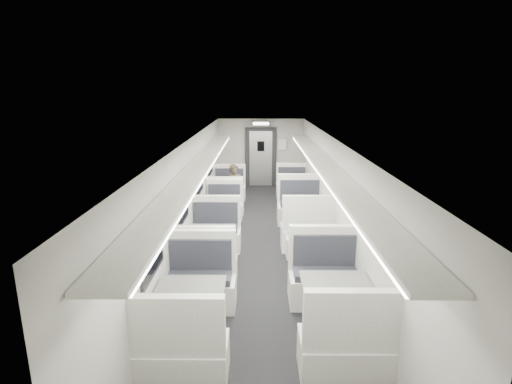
{
  "coord_description": "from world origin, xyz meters",
  "views": [
    {
      "loc": [
        -0.08,
        -8.12,
        3.38
      ],
      "look_at": [
        -0.13,
        0.77,
        1.1
      ],
      "focal_mm": 28.0,
      "sensor_mm": 36.0,
      "label": 1
    }
  ],
  "objects_px": {
    "exit_sign": "(261,123)",
    "booth_left_a": "(228,194)",
    "booth_left_d": "(192,311)",
    "vestibule_door": "(261,158)",
    "booth_right_d": "(335,306)",
    "passenger": "(235,189)",
    "booth_right_a": "(294,191)",
    "booth_left_c": "(212,246)",
    "booth_right_b": "(304,218)",
    "booth_left_b": "(222,214)",
    "booth_right_c": "(315,253)"
  },
  "relations": [
    {
      "from": "passenger",
      "to": "exit_sign",
      "type": "relative_size",
      "value": 2.27
    },
    {
      "from": "booth_left_a",
      "to": "booth_right_a",
      "type": "xyz_separation_m",
      "value": [
        2.0,
        0.33,
        -0.01
      ]
    },
    {
      "from": "booth_right_d",
      "to": "vestibule_door",
      "type": "distance_m",
      "value": 9.08
    },
    {
      "from": "booth_right_b",
      "to": "booth_right_c",
      "type": "xyz_separation_m",
      "value": [
        0.0,
        -1.97,
        -0.06
      ]
    },
    {
      "from": "booth_left_c",
      "to": "vestibule_door",
      "type": "relative_size",
      "value": 1.03
    },
    {
      "from": "booth_right_b",
      "to": "booth_left_b",
      "type": "bearing_deg",
      "value": 165.6
    },
    {
      "from": "booth_left_b",
      "to": "booth_right_d",
      "type": "distance_m",
      "value": 4.94
    },
    {
      "from": "booth_left_a",
      "to": "booth_right_c",
      "type": "bearing_deg",
      "value": -65.74
    },
    {
      "from": "booth_left_d",
      "to": "booth_right_d",
      "type": "height_order",
      "value": "booth_right_d"
    },
    {
      "from": "booth_left_d",
      "to": "exit_sign",
      "type": "height_order",
      "value": "exit_sign"
    },
    {
      "from": "booth_left_a",
      "to": "exit_sign",
      "type": "relative_size",
      "value": 3.28
    },
    {
      "from": "booth_right_b",
      "to": "vestibule_door",
      "type": "bearing_deg",
      "value": 101.31
    },
    {
      "from": "booth_left_c",
      "to": "booth_right_b",
      "type": "height_order",
      "value": "booth_right_b"
    },
    {
      "from": "booth_left_d",
      "to": "vestibule_door",
      "type": "relative_size",
      "value": 1.08
    },
    {
      "from": "booth_right_a",
      "to": "booth_right_d",
      "type": "distance_m",
      "value": 6.8
    },
    {
      "from": "booth_left_a",
      "to": "booth_right_b",
      "type": "height_order",
      "value": "booth_right_b"
    },
    {
      "from": "booth_right_c",
      "to": "exit_sign",
      "type": "distance_m",
      "value": 6.84
    },
    {
      "from": "booth_left_d",
      "to": "booth_right_a",
      "type": "distance_m",
      "value": 7.19
    },
    {
      "from": "booth_right_d",
      "to": "passenger",
      "type": "bearing_deg",
      "value": 107.0
    },
    {
      "from": "booth_right_d",
      "to": "exit_sign",
      "type": "xyz_separation_m",
      "value": [
        -1.0,
        8.51,
        1.86
      ]
    },
    {
      "from": "booth_left_a",
      "to": "booth_left_b",
      "type": "height_order",
      "value": "booth_left_a"
    },
    {
      "from": "booth_right_a",
      "to": "exit_sign",
      "type": "bearing_deg",
      "value": 120.25
    },
    {
      "from": "booth_left_c",
      "to": "passenger",
      "type": "height_order",
      "value": "passenger"
    },
    {
      "from": "booth_left_b",
      "to": "booth_right_b",
      "type": "xyz_separation_m",
      "value": [
        2.0,
        -0.51,
        0.07
      ]
    },
    {
      "from": "booth_left_c",
      "to": "booth_right_a",
      "type": "xyz_separation_m",
      "value": [
        2.0,
        4.51,
        -0.03
      ]
    },
    {
      "from": "booth_right_b",
      "to": "exit_sign",
      "type": "distance_m",
      "value": 4.98
    },
    {
      "from": "booth_right_b",
      "to": "vestibule_door",
      "type": "height_order",
      "value": "vestibule_door"
    },
    {
      "from": "booth_right_a",
      "to": "booth_right_b",
      "type": "relative_size",
      "value": 0.85
    },
    {
      "from": "booth_left_d",
      "to": "vestibule_door",
      "type": "bearing_deg",
      "value": 83.73
    },
    {
      "from": "exit_sign",
      "to": "booth_left_a",
      "type": "bearing_deg",
      "value": -116.02
    },
    {
      "from": "passenger",
      "to": "booth_right_c",
      "type": "bearing_deg",
      "value": -76.46
    },
    {
      "from": "booth_left_b",
      "to": "booth_right_d",
      "type": "bearing_deg",
      "value": -66.09
    },
    {
      "from": "booth_left_d",
      "to": "booth_right_a",
      "type": "bearing_deg",
      "value": 73.84
    },
    {
      "from": "booth_left_b",
      "to": "booth_right_b",
      "type": "height_order",
      "value": "booth_right_b"
    },
    {
      "from": "booth_right_c",
      "to": "exit_sign",
      "type": "relative_size",
      "value": 3.28
    },
    {
      "from": "booth_right_b",
      "to": "booth_right_c",
      "type": "relative_size",
      "value": 1.16
    },
    {
      "from": "booth_right_d",
      "to": "booth_left_c",
      "type": "bearing_deg",
      "value": 131.18
    },
    {
      "from": "booth_right_a",
      "to": "booth_left_c",
      "type": "bearing_deg",
      "value": -113.91
    },
    {
      "from": "booth_right_c",
      "to": "booth_right_a",
      "type": "bearing_deg",
      "value": 90.0
    },
    {
      "from": "booth_left_a",
      "to": "booth_left_c",
      "type": "distance_m",
      "value": 4.18
    },
    {
      "from": "booth_left_c",
      "to": "exit_sign",
      "type": "height_order",
      "value": "exit_sign"
    },
    {
      "from": "passenger",
      "to": "booth_right_a",
      "type": "bearing_deg",
      "value": 20.86
    },
    {
      "from": "booth_right_c",
      "to": "booth_right_d",
      "type": "height_order",
      "value": "booth_right_d"
    },
    {
      "from": "booth_right_a",
      "to": "booth_right_d",
      "type": "xyz_separation_m",
      "value": [
        0.0,
        -6.8,
        0.06
      ]
    },
    {
      "from": "passenger",
      "to": "booth_right_d",
      "type": "bearing_deg",
      "value": -84.88
    },
    {
      "from": "booth_right_b",
      "to": "passenger",
      "type": "xyz_separation_m",
      "value": [
        -1.74,
        1.68,
        0.28
      ]
    },
    {
      "from": "booth_left_a",
      "to": "booth_left_c",
      "type": "relative_size",
      "value": 0.94
    },
    {
      "from": "booth_left_a",
      "to": "passenger",
      "type": "height_order",
      "value": "passenger"
    },
    {
      "from": "booth_right_a",
      "to": "vestibule_door",
      "type": "height_order",
      "value": "vestibule_door"
    },
    {
      "from": "booth_right_a",
      "to": "vestibule_door",
      "type": "relative_size",
      "value": 0.95
    }
  ]
}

